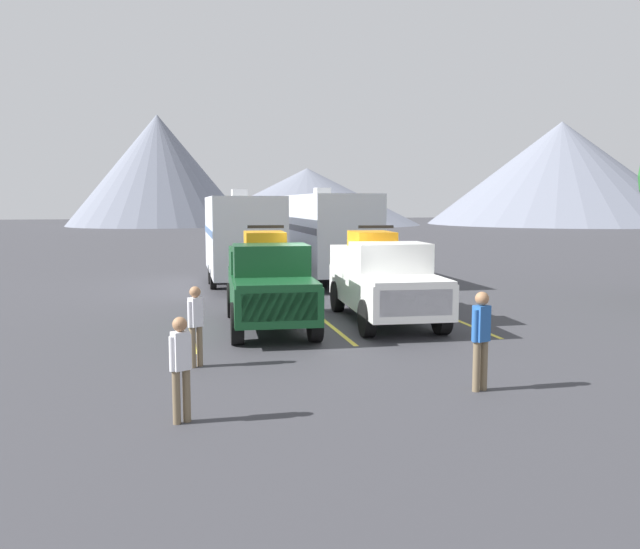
% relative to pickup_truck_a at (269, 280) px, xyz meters
% --- Properties ---
extents(ground_plane, '(240.00, 240.00, 0.00)m').
position_rel_pickup_truck_a_xyz_m(ground_plane, '(1.58, -0.53, -1.20)').
color(ground_plane, '#38383D').
extents(pickup_truck_a, '(2.28, 5.31, 2.58)m').
position_rel_pickup_truck_a_xyz_m(pickup_truck_a, '(0.00, 0.00, 0.00)').
color(pickup_truck_a, '#144723').
rests_on(pickup_truck_a, ground).
extents(pickup_truck_b, '(2.37, 5.53, 2.55)m').
position_rel_pickup_truck_a_xyz_m(pickup_truck_b, '(3.14, 0.24, -0.02)').
color(pickup_truck_b, white).
rests_on(pickup_truck_b, ground).
extents(lot_stripe_a, '(0.12, 5.50, 0.01)m').
position_rel_pickup_truck_a_xyz_m(lot_stripe_a, '(-1.96, 0.04, -1.19)').
color(lot_stripe_a, gold).
rests_on(lot_stripe_a, ground).
extents(lot_stripe_b, '(0.12, 5.50, 0.01)m').
position_rel_pickup_truck_a_xyz_m(lot_stripe_b, '(1.58, 0.04, -1.19)').
color(lot_stripe_b, gold).
rests_on(lot_stripe_b, ground).
extents(lot_stripe_c, '(0.12, 5.50, 0.01)m').
position_rel_pickup_truck_a_xyz_m(lot_stripe_c, '(5.12, 0.04, -1.19)').
color(lot_stripe_c, gold).
rests_on(lot_stripe_c, ground).
extents(camper_trailer_a, '(2.60, 7.81, 3.71)m').
position_rel_pickup_truck_a_xyz_m(camper_trailer_a, '(0.16, 8.45, 0.76)').
color(camper_trailer_a, silver).
rests_on(camper_trailer_a, ground).
extents(camper_trailer_b, '(2.53, 8.71, 3.80)m').
position_rel_pickup_truck_a_xyz_m(camper_trailer_b, '(3.68, 9.05, 0.81)').
color(camper_trailer_b, silver).
rests_on(camper_trailer_b, ground).
extents(person_a, '(0.31, 0.28, 1.58)m').
position_rel_pickup_truck_a_xyz_m(person_a, '(-1.94, -3.79, -0.29)').
color(person_a, '#726047').
rests_on(person_a, ground).
extents(person_b, '(0.36, 0.27, 1.69)m').
position_rel_pickup_truck_a_xyz_m(person_b, '(2.70, -6.44, -0.22)').
color(person_b, '#726047').
rests_on(person_b, ground).
extents(person_c, '(0.32, 0.26, 1.55)m').
position_rel_pickup_truck_a_xyz_m(person_c, '(-2.24, -7.00, -0.30)').
color(person_c, '#726047').
rests_on(person_c, ground).
extents(mountain_ridge, '(152.77, 44.58, 17.18)m').
position_rel_pickup_truck_a_xyz_m(mountain_ridge, '(-3.48, 74.04, 6.45)').
color(mountain_ridge, slate).
rests_on(mountain_ridge, ground).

